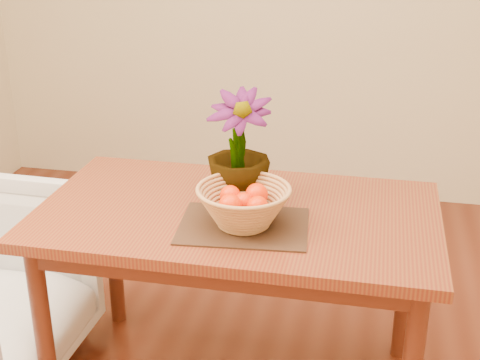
# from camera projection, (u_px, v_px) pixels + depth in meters

# --- Properties ---
(table) EXTENTS (1.40, 0.80, 0.75)m
(table) POSITION_uv_depth(u_px,v_px,m) (237.00, 232.00, 2.37)
(table) COLOR brown
(table) RESTS_ON floor
(placemat) EXTENTS (0.45, 0.35, 0.01)m
(placemat) POSITION_uv_depth(u_px,v_px,m) (244.00, 226.00, 2.22)
(placemat) COLOR #3C2315
(placemat) RESTS_ON table
(wicker_basket) EXTENTS (0.31, 0.31, 0.13)m
(wicker_basket) POSITION_uv_depth(u_px,v_px,m) (244.00, 208.00, 2.19)
(wicker_basket) COLOR tan
(wicker_basket) RESTS_ON placemat
(orange_pile) EXTENTS (0.17, 0.18, 0.08)m
(orange_pile) POSITION_uv_depth(u_px,v_px,m) (244.00, 201.00, 2.18)
(orange_pile) COLOR #FF3504
(orange_pile) RESTS_ON wicker_basket
(potted_plant) EXTENTS (0.24, 0.24, 0.41)m
(potted_plant) POSITION_uv_depth(u_px,v_px,m) (238.00, 149.00, 2.32)
(potted_plant) COLOR #194C15
(potted_plant) RESTS_ON table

